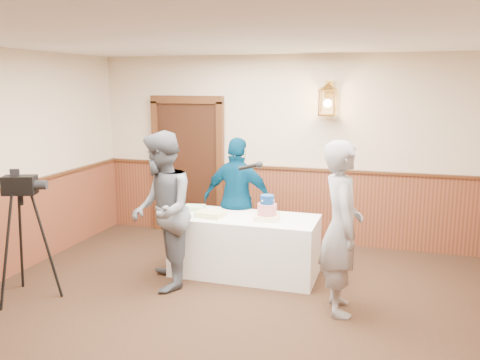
% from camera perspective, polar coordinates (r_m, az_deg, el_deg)
% --- Properties ---
extents(ground, '(7.00, 7.00, 0.00)m').
position_cam_1_polar(ground, '(4.87, -3.95, -18.48)').
color(ground, black).
rests_on(ground, ground).
extents(room_shell, '(6.02, 7.02, 2.81)m').
position_cam_1_polar(room_shell, '(4.77, -2.82, 0.42)').
color(room_shell, beige).
rests_on(room_shell, ground).
extents(display_table, '(1.80, 0.80, 0.75)m').
position_cam_1_polar(display_table, '(6.43, 0.53, -7.36)').
color(display_table, white).
rests_on(display_table, ground).
extents(tiered_cake, '(0.33, 0.33, 0.30)m').
position_cam_1_polar(tiered_cake, '(6.17, 3.05, -3.37)').
color(tiered_cake, '#F5E2B6').
rests_on(tiered_cake, display_table).
extents(sheet_cake_yellow, '(0.36, 0.30, 0.07)m').
position_cam_1_polar(sheet_cake_yellow, '(6.31, -3.35, -3.84)').
color(sheet_cake_yellow, '#DDE287').
rests_on(sheet_cake_yellow, display_table).
extents(sheet_cake_green, '(0.29, 0.25, 0.06)m').
position_cam_1_polar(sheet_cake_green, '(6.66, -5.13, -3.14)').
color(sheet_cake_green, '#ABE7A3').
rests_on(sheet_cake_green, display_table).
extents(interviewer, '(1.62, 1.12, 1.85)m').
position_cam_1_polar(interviewer, '(5.95, -8.79, -3.46)').
color(interviewer, '#565A61').
rests_on(interviewer, ground).
extents(baker, '(0.59, 0.75, 1.82)m').
position_cam_1_polar(baker, '(5.36, 11.30, -5.30)').
color(baker, gray).
rests_on(baker, ground).
extents(assistant_p, '(1.01, 0.48, 1.68)m').
position_cam_1_polar(assistant_p, '(6.79, -0.21, -2.29)').
color(assistant_p, '#033252').
rests_on(assistant_p, ground).
extents(tv_camera_rig, '(0.55, 0.51, 1.40)m').
position_cam_1_polar(tv_camera_rig, '(6.14, -23.02, -6.65)').
color(tv_camera_rig, black).
rests_on(tv_camera_rig, ground).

